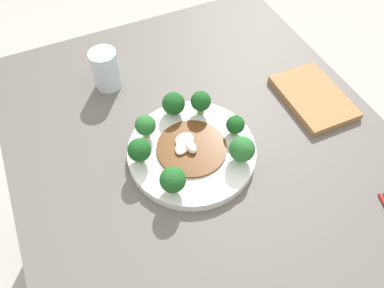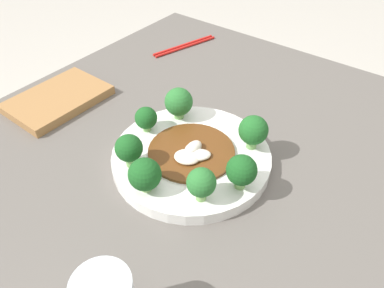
{
  "view_description": "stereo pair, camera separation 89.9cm",
  "coord_description": "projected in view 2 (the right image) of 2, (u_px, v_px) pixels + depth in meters",
  "views": [
    {
      "loc": [
        0.46,
        -0.25,
        1.47
      ],
      "look_at": [
        0.0,
        -0.04,
        0.8
      ],
      "focal_mm": 35.0,
      "sensor_mm": 36.0,
      "label": 1
    },
    {
      "loc": [
        -0.41,
        -0.35,
        1.25
      ],
      "look_at": [
        0.0,
        -0.04,
        0.8
      ],
      "focal_mm": 35.0,
      "sensor_mm": 36.0,
      "label": 2
    }
  ],
  "objects": [
    {
      "name": "broccoli_southeast",
      "position": [
        253.0,
        131.0,
        0.68
      ],
      "size": [
        0.05,
        0.05,
        0.07
      ],
      "color": "#70A356",
      "rests_on": "plate"
    },
    {
      "name": "plate",
      "position": [
        192.0,
        157.0,
        0.7
      ],
      "size": [
        0.3,
        0.3,
        0.02
      ],
      "color": "white",
      "rests_on": "table"
    },
    {
      "name": "broccoli_northwest",
      "position": [
        129.0,
        149.0,
        0.64
      ],
      "size": [
        0.05,
        0.05,
        0.07
      ],
      "color": "#70A356",
      "rests_on": "plate"
    },
    {
      "name": "broccoli_southwest",
      "position": [
        201.0,
        183.0,
        0.59
      ],
      "size": [
        0.05,
        0.05,
        0.06
      ],
      "color": "#7AAD5B",
      "rests_on": "plate"
    },
    {
      "name": "cutting_board",
      "position": [
        58.0,
        99.0,
        0.85
      ],
      "size": [
        0.22,
        0.15,
        0.02
      ],
      "color": "olive",
      "rests_on": "table"
    },
    {
      "name": "chopsticks",
      "position": [
        185.0,
        46.0,
        1.06
      ],
      "size": [
        0.2,
        0.08,
        0.01
      ],
      "color": "red",
      "rests_on": "table"
    },
    {
      "name": "broccoli_north",
      "position": [
        146.0,
        118.0,
        0.73
      ],
      "size": [
        0.04,
        0.04,
        0.05
      ],
      "color": "#70A356",
      "rests_on": "plate"
    },
    {
      "name": "table",
      "position": [
        179.0,
        260.0,
        0.97
      ],
      "size": [
        1.08,
        0.89,
        0.76
      ],
      "color": "#5B5651",
      "rests_on": "ground_plane"
    },
    {
      "name": "broccoli_northeast",
      "position": [
        179.0,
        102.0,
        0.75
      ],
      "size": [
        0.06,
        0.06,
        0.07
      ],
      "color": "#70A356",
      "rests_on": "plate"
    },
    {
      "name": "broccoli_south",
      "position": [
        242.0,
        171.0,
        0.6
      ],
      "size": [
        0.05,
        0.05,
        0.06
      ],
      "color": "#70A356",
      "rests_on": "plate"
    },
    {
      "name": "stirfry_center",
      "position": [
        192.0,
        152.0,
        0.69
      ],
      "size": [
        0.16,
        0.16,
        0.02
      ],
      "color": "#5B3314",
      "rests_on": "plate"
    },
    {
      "name": "broccoli_west",
      "position": [
        145.0,
        175.0,
        0.6
      ],
      "size": [
        0.06,
        0.06,
        0.06
      ],
      "color": "#89B76B",
      "rests_on": "plate"
    }
  ]
}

